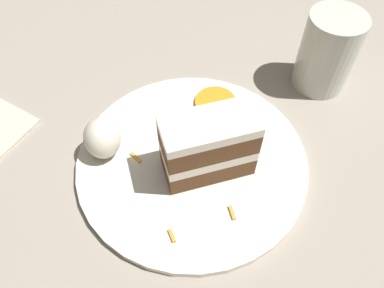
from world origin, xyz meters
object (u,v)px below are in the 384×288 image
(cake_slice, at_px, (208,146))
(orange_garnish, at_px, (215,102))
(plate, at_px, (192,161))
(cream_dollop, at_px, (102,138))
(drinking_glass, at_px, (326,57))

(cake_slice, xyz_separation_m, orange_garnish, (0.10, -0.04, -0.04))
(plate, bearing_deg, cake_slice, -139.86)
(plate, height_order, cake_slice, cake_slice)
(cake_slice, bearing_deg, orange_garnish, -24.16)
(plate, bearing_deg, orange_garnish, -34.36)
(plate, height_order, cream_dollop, cream_dollop)
(orange_garnish, relative_size, drinking_glass, 0.51)
(cream_dollop, bearing_deg, drinking_glass, -80.50)
(cream_dollop, bearing_deg, orange_garnish, -75.30)
(plate, bearing_deg, drinking_glass, -66.91)
(cake_slice, distance_m, drinking_glass, 0.24)
(orange_garnish, xyz_separation_m, drinking_glass, (0.01, -0.17, 0.04))
(cake_slice, distance_m, orange_garnish, 0.12)
(cream_dollop, relative_size, orange_garnish, 0.91)
(cream_dollop, xyz_separation_m, orange_garnish, (0.04, -0.16, -0.02))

